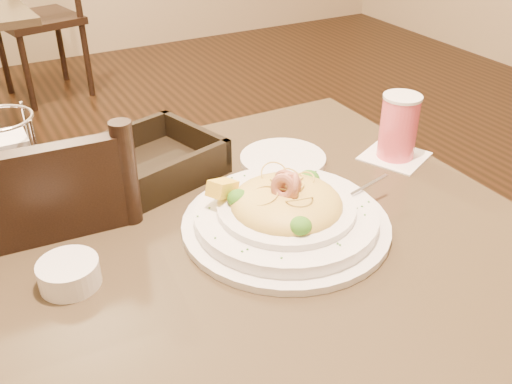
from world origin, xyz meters
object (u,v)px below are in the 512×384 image
napkin_caddy (11,171)px  side_plate (283,159)px  pasta_bowl (286,212)px  main_table (261,344)px  dining_chair_far (39,13)px  butter_ramekin (69,274)px  dining_chair_near (42,312)px  drink_glass (399,127)px  bread_basket (148,165)px

napkin_caddy → side_plate: 0.51m
pasta_bowl → side_plate: 0.24m
main_table → dining_chair_far: bearing=87.4°
main_table → dining_chair_far: (0.13, 2.78, -0.01)m
main_table → dining_chair_far: dining_chair_far is taller
main_table → side_plate: 0.37m
main_table → side_plate: (0.17, 0.22, 0.24)m
pasta_bowl → side_plate: bearing=59.9°
dining_chair_far → butter_ramekin: size_ratio=10.54×
pasta_bowl → dining_chair_near: bearing=143.4°
dining_chair_far → napkin_caddy: bearing=67.6°
dining_chair_far → butter_ramekin: bearing=69.1°
dining_chair_far → napkin_caddy: (-0.45, -2.50, 0.33)m
napkin_caddy → drink_glass: bearing=-13.0°
main_table → butter_ramekin: size_ratio=10.20×
main_table → bread_basket: 0.40m
dining_chair_far → butter_ramekin: dining_chair_far is taller
dining_chair_near → drink_glass: 0.80m
bread_basket → dining_chair_far: bearing=85.0°
bread_basket → napkin_caddy: napkin_caddy is taller
main_table → drink_glass: drink_glass is taller
dining_chair_near → drink_glass: dining_chair_near is taller
main_table → butter_ramekin: butter_ramekin is taller
dining_chair_far → drink_glass: bearing=83.3°
bread_basket → side_plate: bearing=-15.6°
bread_basket → pasta_bowl: bearing=-63.0°
napkin_caddy → side_plate: (0.50, -0.07, -0.07)m
drink_glass → dining_chair_far: bearing=95.4°
napkin_caddy → butter_ramekin: (0.03, -0.25, -0.06)m
main_table → side_plate: size_ratio=5.19×
pasta_bowl → main_table: bearing=-167.0°
main_table → drink_glass: bearing=17.7°
pasta_bowl → napkin_caddy: bearing=144.2°
pasta_bowl → side_plate: size_ratio=2.22×
side_plate → pasta_bowl: bearing=-120.1°
dining_chair_near → napkin_caddy: size_ratio=5.25×
dining_chair_far → butter_ramekin: 2.79m
pasta_bowl → drink_glass: bearing=18.4°
drink_glass → napkin_caddy: size_ratio=0.88×
bread_basket → butter_ramekin: size_ratio=3.36×
dining_chair_far → bread_basket: dining_chair_far is taller
drink_glass → butter_ramekin: bearing=-173.0°
drink_glass → bread_basket: size_ratio=0.53×
dining_chair_far → napkin_caddy: dining_chair_far is taller
main_table → butter_ramekin: (-0.30, 0.04, 0.26)m
drink_glass → bread_basket: bearing=160.5°
dining_chair_far → pasta_bowl: size_ratio=2.42×
bread_basket → dining_chair_near: bearing=177.3°
main_table → dining_chair_near: bearing=138.3°
drink_glass → napkin_caddy: 0.73m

